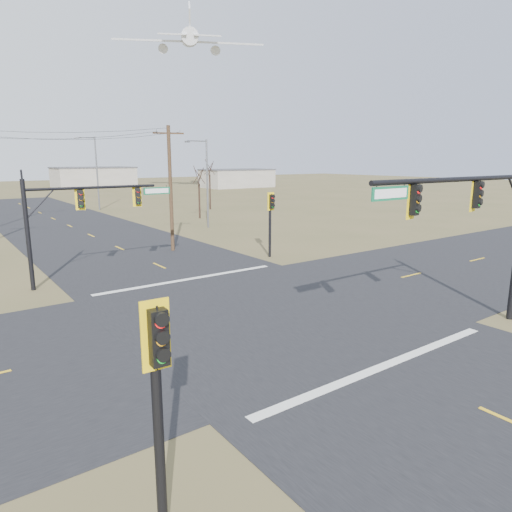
{
  "coord_description": "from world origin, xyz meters",
  "views": [
    {
      "loc": [
        -12.72,
        -17.14,
        7.32
      ],
      "look_at": [
        0.4,
        1.0,
        2.56
      ],
      "focal_mm": 32.0,
      "sensor_mm": 36.0,
      "label": 1
    }
  ],
  "objects_px": {
    "streetlight_a": "(206,179)",
    "mast_arm_near": "(479,213)",
    "bare_tree_d": "(209,167)",
    "utility_pole_near": "(171,187)",
    "pedestal_signal_sw": "(158,372)",
    "bare_tree_c": "(199,175)",
    "streetlight_b": "(95,169)",
    "pedestal_signal_ne": "(271,211)",
    "mast_arm_far": "(85,207)"
  },
  "relations": [
    {
      "from": "pedestal_signal_ne",
      "to": "streetlight_b",
      "type": "distance_m",
      "value": 41.3
    },
    {
      "from": "mast_arm_near",
      "to": "streetlight_a",
      "type": "bearing_deg",
      "value": 68.08
    },
    {
      "from": "mast_arm_near",
      "to": "utility_pole_near",
      "type": "xyz_separation_m",
      "value": [
        -1.91,
        24.14,
        -0.1
      ]
    },
    {
      "from": "mast_arm_near",
      "to": "mast_arm_far",
      "type": "xyz_separation_m",
      "value": [
        -10.23,
        18.32,
        -0.68
      ]
    },
    {
      "from": "mast_arm_far",
      "to": "bare_tree_d",
      "type": "distance_m",
      "value": 41.23
    },
    {
      "from": "mast_arm_near",
      "to": "streetlight_b",
      "type": "xyz_separation_m",
      "value": [
        2.68,
        58.71,
        0.67
      ]
    },
    {
      "from": "utility_pole_near",
      "to": "streetlight_b",
      "type": "bearing_deg",
      "value": 82.43
    },
    {
      "from": "streetlight_a",
      "to": "bare_tree_d",
      "type": "bearing_deg",
      "value": 46.79
    },
    {
      "from": "mast_arm_near",
      "to": "pedestal_signal_sw",
      "type": "bearing_deg",
      "value": 177.69
    },
    {
      "from": "streetlight_b",
      "to": "bare_tree_d",
      "type": "distance_m",
      "value": 16.54
    },
    {
      "from": "utility_pole_near",
      "to": "streetlight_a",
      "type": "xyz_separation_m",
      "value": [
        8.65,
        9.58,
        0.14
      ]
    },
    {
      "from": "bare_tree_d",
      "to": "mast_arm_near",
      "type": "bearing_deg",
      "value": -108.41
    },
    {
      "from": "mast_arm_near",
      "to": "bare_tree_c",
      "type": "xyz_separation_m",
      "value": [
        10.11,
        41.31,
        0.18
      ]
    },
    {
      "from": "mast_arm_near",
      "to": "streetlight_a",
      "type": "xyz_separation_m",
      "value": [
        6.74,
        33.72,
        0.03
      ]
    },
    {
      "from": "pedestal_signal_ne",
      "to": "bare_tree_c",
      "type": "bearing_deg",
      "value": 80.76
    },
    {
      "from": "utility_pole_near",
      "to": "streetlight_a",
      "type": "height_order",
      "value": "utility_pole_near"
    },
    {
      "from": "mast_arm_near",
      "to": "bare_tree_c",
      "type": "height_order",
      "value": "mast_arm_near"
    },
    {
      "from": "pedestal_signal_ne",
      "to": "utility_pole_near",
      "type": "xyz_separation_m",
      "value": [
        -4.97,
        6.66,
        1.61
      ]
    },
    {
      "from": "mast_arm_far",
      "to": "bare_tree_d",
      "type": "height_order",
      "value": "bare_tree_d"
    },
    {
      "from": "mast_arm_far",
      "to": "bare_tree_c",
      "type": "bearing_deg",
      "value": 69.13
    },
    {
      "from": "streetlight_a",
      "to": "mast_arm_near",
      "type": "bearing_deg",
      "value": -112.97
    },
    {
      "from": "mast_arm_far",
      "to": "bare_tree_c",
      "type": "height_order",
      "value": "bare_tree_c"
    },
    {
      "from": "pedestal_signal_sw",
      "to": "utility_pole_near",
      "type": "height_order",
      "value": "utility_pole_near"
    },
    {
      "from": "bare_tree_c",
      "to": "bare_tree_d",
      "type": "distance_m",
      "value": 10.54
    },
    {
      "from": "mast_arm_far",
      "to": "streetlight_b",
      "type": "height_order",
      "value": "streetlight_b"
    },
    {
      "from": "mast_arm_near",
      "to": "streetlight_a",
      "type": "distance_m",
      "value": 34.39
    },
    {
      "from": "pedestal_signal_sw",
      "to": "streetlight_b",
      "type": "height_order",
      "value": "streetlight_b"
    },
    {
      "from": "streetlight_b",
      "to": "bare_tree_d",
      "type": "bearing_deg",
      "value": -18.27
    },
    {
      "from": "streetlight_b",
      "to": "pedestal_signal_sw",
      "type": "bearing_deg",
      "value": -91.06
    },
    {
      "from": "pedestal_signal_sw",
      "to": "pedestal_signal_ne",
      "type": "bearing_deg",
      "value": 50.78
    },
    {
      "from": "pedestal_signal_ne",
      "to": "bare_tree_d",
      "type": "bearing_deg",
      "value": 74.54
    },
    {
      "from": "utility_pole_near",
      "to": "streetlight_a",
      "type": "bearing_deg",
      "value": 47.91
    },
    {
      "from": "mast_arm_near",
      "to": "streetlight_b",
      "type": "relative_size",
      "value": 0.99
    },
    {
      "from": "utility_pole_near",
      "to": "mast_arm_near",
      "type": "bearing_deg",
      "value": -85.47
    },
    {
      "from": "pedestal_signal_ne",
      "to": "streetlight_b",
      "type": "height_order",
      "value": "streetlight_b"
    },
    {
      "from": "streetlight_b",
      "to": "bare_tree_c",
      "type": "distance_m",
      "value": 18.92
    },
    {
      "from": "pedestal_signal_sw",
      "to": "bare_tree_d",
      "type": "xyz_separation_m",
      "value": [
        31.28,
        51.8,
        2.68
      ]
    },
    {
      "from": "streetlight_a",
      "to": "pedestal_signal_sw",
      "type": "bearing_deg",
      "value": -132.6
    },
    {
      "from": "utility_pole_near",
      "to": "bare_tree_c",
      "type": "height_order",
      "value": "utility_pole_near"
    },
    {
      "from": "mast_arm_far",
      "to": "bare_tree_d",
      "type": "relative_size",
      "value": 1.15
    },
    {
      "from": "bare_tree_d",
      "to": "streetlight_a",
      "type": "bearing_deg",
      "value": -121.55
    },
    {
      "from": "utility_pole_near",
      "to": "streetlight_a",
      "type": "distance_m",
      "value": 12.91
    },
    {
      "from": "mast_arm_far",
      "to": "streetlight_a",
      "type": "bearing_deg",
      "value": 62.85
    },
    {
      "from": "mast_arm_far",
      "to": "pedestal_signal_ne",
      "type": "height_order",
      "value": "mast_arm_far"
    },
    {
      "from": "pedestal_signal_sw",
      "to": "bare_tree_c",
      "type": "xyz_separation_m",
      "value": [
        24.87,
        43.47,
        1.91
      ]
    },
    {
      "from": "pedestal_signal_sw",
      "to": "bare_tree_c",
      "type": "height_order",
      "value": "bare_tree_c"
    },
    {
      "from": "pedestal_signal_ne",
      "to": "pedestal_signal_sw",
      "type": "height_order",
      "value": "pedestal_signal_ne"
    },
    {
      "from": "utility_pole_near",
      "to": "bare_tree_d",
      "type": "relative_size",
      "value": 1.29
    },
    {
      "from": "pedestal_signal_sw",
      "to": "bare_tree_c",
      "type": "bearing_deg",
      "value": 63.22
    },
    {
      "from": "streetlight_b",
      "to": "pedestal_signal_ne",
      "type": "bearing_deg",
      "value": -74.56
    }
  ]
}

